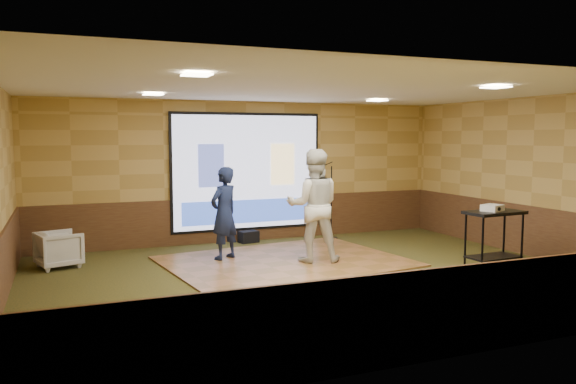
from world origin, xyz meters
name	(u,v)px	position (x,y,z in m)	size (l,w,h in m)	color
ground	(314,278)	(0.00, 0.00, 0.00)	(9.00, 9.00, 0.00)	#273417
room_shell	(315,147)	(0.00, 0.00, 2.09)	(9.04, 7.04, 3.02)	tan
wainscot_back	(247,219)	(0.00, 3.48, 0.47)	(9.00, 0.04, 0.95)	#452717
wainscot_front	(456,311)	(0.00, -3.48, 0.47)	(9.00, 0.04, 0.95)	#452717
wainscot_left	(1,274)	(-4.48, 0.00, 0.47)	(0.04, 7.00, 0.95)	#452717
wainscot_right	(529,231)	(4.48, 0.00, 0.47)	(0.04, 7.00, 0.95)	#452717
projector_screen	(247,173)	(0.00, 3.44, 1.47)	(3.32, 0.06, 2.52)	black
downlight_nw	(153,94)	(-2.20, 1.80, 2.97)	(0.32, 0.32, 0.02)	beige
downlight_ne	(377,100)	(2.20, 1.80, 2.97)	(0.32, 0.32, 0.02)	beige
downlight_sw	(197,75)	(-2.20, -1.50, 2.97)	(0.32, 0.32, 0.02)	beige
downlight_se	(496,87)	(2.20, -1.50, 2.97)	(0.32, 0.32, 0.02)	beige
dance_floor	(285,261)	(-0.02, 1.21, 0.01)	(4.10, 3.12, 0.03)	#966237
player_left	(224,213)	(-0.99, 1.76, 0.87)	(0.61, 0.40, 1.68)	#151E42
player_right	(313,206)	(0.44, 0.99, 1.03)	(0.98, 0.76, 2.01)	silver
av_table	(494,229)	(2.93, -0.77, 0.73)	(0.98, 0.51, 1.03)	black
projector	(492,208)	(2.88, -0.77, 1.08)	(0.32, 0.27, 0.11)	silver
mic_stand	(329,217)	(1.74, 3.01, 0.49)	(0.68, 0.28, 1.73)	black
banquet_chair	(59,249)	(-3.79, 2.31, 0.31)	(0.67, 0.69, 0.63)	gray
duffel_bag	(249,237)	(-0.05, 3.25, 0.12)	(0.40, 0.26, 0.25)	black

